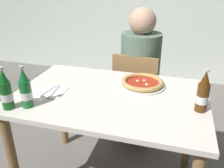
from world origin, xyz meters
The scene contains 8 objects.
dining_table_main centered at (0.00, 0.00, 0.64)m, with size 1.20×0.80×0.75m.
chair_behind_table centered at (0.07, 0.61, 0.48)m, with size 0.44×0.44×0.85m.
diner_seated centered at (0.08, 0.66, 0.58)m, with size 0.34×0.34×1.21m.
pizza_margherita_near centered at (0.18, 0.18, 0.77)m, with size 0.31×0.31×0.04m.
beer_bottle_left centered at (-0.41, -0.27, 0.85)m, with size 0.07×0.07×0.25m.
beer_bottle_center centered at (-0.50, -0.32, 0.85)m, with size 0.07×0.07×0.25m.
beer_bottle_right centered at (0.54, -0.05, 0.85)m, with size 0.07×0.07×0.25m.
napkin_with_cutlery centered at (-0.37, -0.07, 0.75)m, with size 0.18×0.19×0.01m.
Camera 1 is at (0.38, -1.27, 1.43)m, focal length 37.90 mm.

